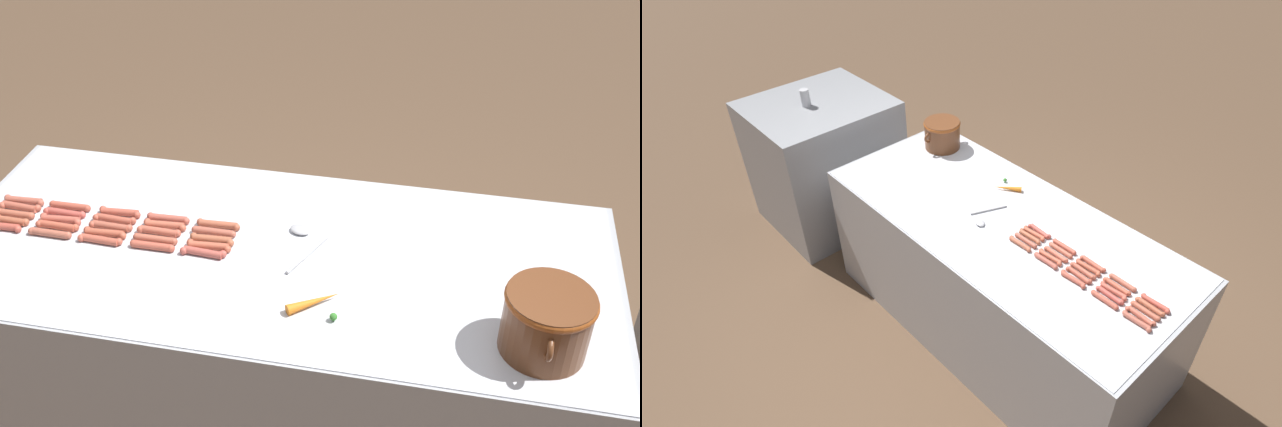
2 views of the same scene
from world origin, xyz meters
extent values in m
plane|color=brown|center=(0.00, 0.00, 0.00)|extent=(20.00, 20.00, 0.00)
cube|color=#ADAFB5|center=(0.00, 0.00, 0.44)|extent=(0.94, 2.16, 0.88)
cube|color=silver|center=(0.00, 0.00, 0.88)|extent=(0.93, 2.12, 0.00)
cube|color=#939599|center=(-0.14, 1.75, 0.50)|extent=(0.96, 0.87, 1.01)
cylinder|color=#B25A47|center=(-0.09, -0.92, 0.90)|extent=(0.03, 0.13, 0.02)
sphere|color=#B25A47|center=(-0.09, -0.98, 0.90)|extent=(0.02, 0.02, 0.02)
sphere|color=#B25A47|center=(-0.09, -0.86, 0.90)|extent=(0.02, 0.02, 0.02)
cylinder|color=#B6513E|center=(-0.09, -0.75, 0.90)|extent=(0.03, 0.13, 0.02)
sphere|color=#B6513E|center=(-0.09, -0.81, 0.90)|extent=(0.02, 0.02, 0.02)
sphere|color=#B6513E|center=(-0.09, -0.68, 0.90)|extent=(0.02, 0.02, 0.02)
cylinder|color=#B6513F|center=(-0.09, -0.56, 0.90)|extent=(0.03, 0.13, 0.02)
sphere|color=#B6513F|center=(-0.09, -0.63, 0.90)|extent=(0.02, 0.02, 0.02)
sphere|color=#B6513F|center=(-0.08, -0.50, 0.90)|extent=(0.02, 0.02, 0.02)
cylinder|color=#B55545|center=(-0.09, -0.39, 0.90)|extent=(0.03, 0.13, 0.02)
sphere|color=#B55545|center=(-0.09, -0.45, 0.90)|extent=(0.02, 0.02, 0.02)
sphere|color=#B55545|center=(-0.09, -0.33, 0.90)|extent=(0.02, 0.02, 0.02)
cylinder|color=#B25A3F|center=(-0.09, -0.22, 0.90)|extent=(0.03, 0.13, 0.02)
sphere|color=#B25A3F|center=(-0.09, -0.28, 0.90)|extent=(0.02, 0.02, 0.02)
sphere|color=#B25A3F|center=(-0.09, -0.15, 0.90)|extent=(0.02, 0.02, 0.02)
cylinder|color=#BA5A45|center=(-0.05, -0.91, 0.90)|extent=(0.03, 0.13, 0.02)
sphere|color=#BA5A45|center=(-0.05, -0.98, 0.90)|extent=(0.02, 0.02, 0.02)
sphere|color=#BA5A45|center=(-0.06, -0.85, 0.90)|extent=(0.02, 0.02, 0.02)
cylinder|color=#BE4F44|center=(-0.05, -0.75, 0.90)|extent=(0.03, 0.13, 0.02)
sphere|color=#BE4F44|center=(-0.05, -0.81, 0.90)|extent=(0.02, 0.02, 0.02)
sphere|color=#BE4F44|center=(-0.05, -0.68, 0.90)|extent=(0.02, 0.02, 0.02)
cylinder|color=#B85440|center=(-0.05, -0.57, 0.90)|extent=(0.03, 0.13, 0.02)
sphere|color=#B85440|center=(-0.04, -0.63, 0.90)|extent=(0.02, 0.02, 0.02)
sphere|color=#B85440|center=(-0.05, -0.50, 0.90)|extent=(0.02, 0.02, 0.02)
cylinder|color=#BD5C43|center=(-0.05, -0.39, 0.90)|extent=(0.03, 0.13, 0.02)
sphere|color=#BD5C43|center=(-0.06, -0.45, 0.90)|extent=(0.02, 0.02, 0.02)
sphere|color=#BD5C43|center=(-0.05, -0.33, 0.90)|extent=(0.02, 0.02, 0.02)
cylinder|color=#B35A46|center=(-0.05, -0.22, 0.90)|extent=(0.03, 0.13, 0.02)
sphere|color=#B35A46|center=(-0.05, -0.28, 0.90)|extent=(0.02, 0.02, 0.02)
sphere|color=#B35A46|center=(-0.05, -0.15, 0.90)|extent=(0.02, 0.02, 0.02)
cylinder|color=#B75C43|center=(-0.01, -0.91, 0.90)|extent=(0.03, 0.13, 0.02)
sphere|color=#B75C43|center=(-0.01, -0.98, 0.90)|extent=(0.02, 0.02, 0.02)
sphere|color=#B75C43|center=(-0.01, -0.85, 0.90)|extent=(0.02, 0.02, 0.02)
cylinder|color=#BD5746|center=(-0.01, -0.74, 0.90)|extent=(0.03, 0.13, 0.02)
sphere|color=#BD5746|center=(-0.02, -0.81, 0.90)|extent=(0.02, 0.02, 0.02)
sphere|color=#BD5746|center=(-0.01, -0.68, 0.90)|extent=(0.02, 0.02, 0.02)
cylinder|color=#B25843|center=(-0.01, -0.56, 0.90)|extent=(0.03, 0.13, 0.02)
sphere|color=#B25843|center=(-0.01, -0.63, 0.90)|extent=(0.02, 0.02, 0.02)
sphere|color=#B25843|center=(-0.01, -0.50, 0.90)|extent=(0.02, 0.02, 0.02)
cylinder|color=#BC5B45|center=(-0.01, -0.40, 0.90)|extent=(0.03, 0.13, 0.02)
sphere|color=#BC5B45|center=(-0.01, -0.46, 0.90)|extent=(0.02, 0.02, 0.02)
sphere|color=#BC5B45|center=(-0.02, -0.33, 0.90)|extent=(0.02, 0.02, 0.02)
cylinder|color=#B05D40|center=(-0.01, -0.21, 0.90)|extent=(0.03, 0.13, 0.02)
sphere|color=#B05D40|center=(-0.01, -0.27, 0.90)|extent=(0.02, 0.02, 0.02)
sphere|color=#B05D40|center=(0.00, -0.15, 0.90)|extent=(0.02, 0.02, 0.02)
cylinder|color=#B35A3E|center=(0.03, -0.91, 0.90)|extent=(0.03, 0.13, 0.02)
sphere|color=#B35A3E|center=(0.03, -0.98, 0.90)|extent=(0.02, 0.02, 0.02)
sphere|color=#B35A3E|center=(0.03, -0.85, 0.90)|extent=(0.02, 0.02, 0.02)
cylinder|color=#BD553E|center=(0.03, -0.74, 0.90)|extent=(0.03, 0.13, 0.02)
sphere|color=#BD553E|center=(0.03, -0.80, 0.90)|extent=(0.02, 0.02, 0.02)
sphere|color=#BD553E|center=(0.02, -0.67, 0.90)|extent=(0.02, 0.02, 0.02)
cylinder|color=#B6563D|center=(0.03, -0.56, 0.90)|extent=(0.03, 0.13, 0.02)
sphere|color=#B6563D|center=(0.03, -0.63, 0.90)|extent=(0.02, 0.02, 0.02)
sphere|color=#B6563D|center=(0.03, -0.50, 0.90)|extent=(0.02, 0.02, 0.02)
cylinder|color=#B75C45|center=(0.03, -0.39, 0.90)|extent=(0.03, 0.13, 0.02)
sphere|color=#B75C45|center=(0.03, -0.45, 0.90)|extent=(0.02, 0.02, 0.02)
sphere|color=#B75C45|center=(0.03, -0.33, 0.90)|extent=(0.02, 0.02, 0.02)
cylinder|color=#BC5A40|center=(0.03, -0.21, 0.90)|extent=(0.03, 0.13, 0.02)
sphere|color=#BC5A40|center=(0.02, -0.27, 0.90)|extent=(0.02, 0.02, 0.02)
sphere|color=#BC5A40|center=(0.03, -0.15, 0.90)|extent=(0.02, 0.02, 0.02)
cylinder|color=#BD4F3F|center=(0.07, -0.92, 0.90)|extent=(0.03, 0.13, 0.02)
sphere|color=#BD4F3F|center=(0.06, -0.98, 0.90)|extent=(0.02, 0.02, 0.02)
sphere|color=#BD4F3F|center=(0.07, -0.86, 0.90)|extent=(0.02, 0.02, 0.02)
cylinder|color=#B45D47|center=(0.07, -0.74, 0.90)|extent=(0.03, 0.13, 0.02)
sphere|color=#B45D47|center=(0.07, -0.80, 0.90)|extent=(0.02, 0.02, 0.02)
sphere|color=#B45D47|center=(0.07, -0.68, 0.90)|extent=(0.02, 0.02, 0.02)
cylinder|color=#BD5641|center=(0.07, -0.56, 0.90)|extent=(0.03, 0.13, 0.02)
sphere|color=#BD5641|center=(0.07, -0.63, 0.90)|extent=(0.02, 0.02, 0.02)
sphere|color=#BD5641|center=(0.07, -0.50, 0.90)|extent=(0.02, 0.02, 0.02)
cylinder|color=#BE5440|center=(0.06, -0.39, 0.90)|extent=(0.03, 0.13, 0.02)
sphere|color=#BE5440|center=(0.06, -0.45, 0.90)|extent=(0.02, 0.02, 0.02)
sphere|color=#BE5440|center=(0.07, -0.32, 0.90)|extent=(0.02, 0.02, 0.02)
cylinder|color=#B95246|center=(0.06, -0.22, 0.90)|extent=(0.03, 0.13, 0.02)
sphere|color=#B95246|center=(0.07, -0.28, 0.90)|extent=(0.02, 0.02, 0.02)
sphere|color=#B95246|center=(0.06, -0.15, 0.90)|extent=(0.02, 0.02, 0.02)
cylinder|color=brown|center=(0.27, 0.82, 0.98)|extent=(0.24, 0.24, 0.19)
torus|color=#9E4A1B|center=(0.27, 0.82, 1.06)|extent=(0.24, 0.24, 0.03)
torus|color=brown|center=(0.15, 0.82, 1.00)|extent=(0.07, 0.02, 0.07)
torus|color=brown|center=(0.38, 0.82, 1.00)|extent=(0.07, 0.02, 0.07)
cylinder|color=#B7B7BC|center=(0.00, 0.11, 0.89)|extent=(0.21, 0.10, 0.01)
ellipsoid|color=#B7B7BC|center=(-0.12, 0.06, 0.89)|extent=(0.07, 0.08, 0.02)
cone|color=orange|center=(0.22, 0.17, 0.90)|extent=(0.13, 0.15, 0.03)
sphere|color=#387F2D|center=(0.28, 0.24, 0.90)|extent=(0.02, 0.02, 0.02)
cylinder|color=#BCBCC1|center=(-0.21, 1.75, 1.07)|extent=(0.07, 0.07, 0.12)
cylinder|color=silver|center=(-0.21, 1.75, 1.13)|extent=(0.06, 0.06, 0.00)
camera|label=1|loc=(1.87, 0.53, 2.41)|focal=43.37mm
camera|label=2|loc=(-1.69, -1.52, 2.71)|focal=29.21mm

